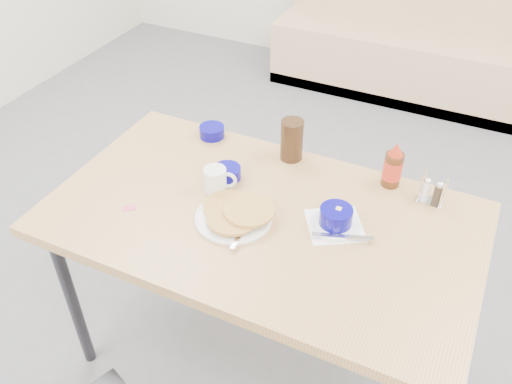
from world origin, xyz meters
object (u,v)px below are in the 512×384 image
at_px(amber_tumbler, 292,140).
at_px(booth_bench, 414,44).
at_px(grits_setting, 336,219).
at_px(creamer_bowl, 212,132).
at_px(butter_bowl, 227,173).
at_px(condiment_caddy, 432,193).
at_px(dining_table, 261,229).
at_px(pancake_plate, 235,215).
at_px(coffee_mug, 216,180).
at_px(syrup_bottle, 393,167).

bearing_deg(amber_tumbler, booth_bench, 89.02).
distance_m(grits_setting, amber_tumbler, 0.40).
relative_size(creamer_bowl, amber_tumbler, 0.62).
bearing_deg(butter_bowl, condiment_caddy, 14.76).
relative_size(booth_bench, grits_setting, 7.55).
height_order(booth_bench, dining_table, booth_bench).
distance_m(dining_table, creamer_bowl, 0.51).
height_order(booth_bench, pancake_plate, booth_bench).
height_order(coffee_mug, condiment_caddy, condiment_caddy).
bearing_deg(syrup_bottle, butter_bowl, -158.16).
relative_size(coffee_mug, syrup_bottle, 0.65).
height_order(butter_bowl, syrup_bottle, syrup_bottle).
relative_size(booth_bench, amber_tumbler, 12.16).
distance_m(coffee_mug, grits_setting, 0.43).
bearing_deg(butter_bowl, creamer_bowl, 130.24).
xyz_separation_m(booth_bench, dining_table, (0.00, -2.53, 0.35)).
bearing_deg(coffee_mug, pancake_plate, -40.03).
distance_m(pancake_plate, amber_tumbler, 0.40).
xyz_separation_m(pancake_plate, creamer_bowl, (-0.30, 0.39, 0.00)).
bearing_deg(amber_tumbler, butter_bowl, -126.31).
distance_m(booth_bench, grits_setting, 2.53).
bearing_deg(syrup_bottle, condiment_caddy, -13.45).
height_order(creamer_bowl, condiment_caddy, condiment_caddy).
bearing_deg(pancake_plate, creamer_bowl, 127.71).
xyz_separation_m(booth_bench, butter_bowl, (-0.19, -2.41, 0.43)).
bearing_deg(amber_tumbler, dining_table, -83.72).
distance_m(dining_table, butter_bowl, 0.25).
distance_m(dining_table, grits_setting, 0.26).
xyz_separation_m(booth_bench, coffee_mug, (-0.19, -2.48, 0.46)).
bearing_deg(condiment_caddy, booth_bench, 107.71).
xyz_separation_m(amber_tumbler, syrup_bottle, (0.37, 0.00, -0.00)).
relative_size(booth_bench, creamer_bowl, 19.47).
distance_m(grits_setting, syrup_bottle, 0.31).
bearing_deg(booth_bench, creamer_bowl, -99.64).
bearing_deg(booth_bench, syrup_bottle, -81.30).
height_order(butter_bowl, amber_tumbler, amber_tumbler).
bearing_deg(booth_bench, grits_setting, -84.61).
distance_m(pancake_plate, grits_setting, 0.32).
distance_m(pancake_plate, syrup_bottle, 0.57).
relative_size(coffee_mug, creamer_bowl, 1.14).
height_order(pancake_plate, creamer_bowl, same).
bearing_deg(creamer_bowl, booth_bench, 80.36).
bearing_deg(coffee_mug, creamer_bowl, 121.86).
bearing_deg(butter_bowl, coffee_mug, -89.97).
bearing_deg(dining_table, amber_tumbler, 96.28).
xyz_separation_m(grits_setting, amber_tumbler, (-0.27, 0.29, 0.05)).
relative_size(booth_bench, coffee_mug, 17.11).
distance_m(booth_bench, syrup_bottle, 2.27).
bearing_deg(grits_setting, booth_bench, 95.39).
height_order(amber_tumbler, syrup_bottle, syrup_bottle).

